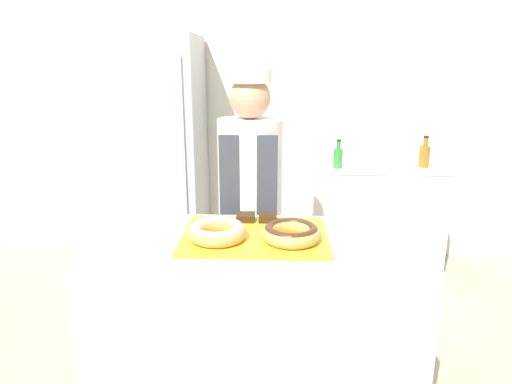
{
  "coord_description": "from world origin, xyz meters",
  "views": [
    {
      "loc": [
        0.09,
        -1.82,
        1.69
      ],
      "look_at": [
        0.0,
        0.1,
        1.14
      ],
      "focal_mm": 32.0,
      "sensor_mm": 36.0,
      "label": 1
    }
  ],
  "objects_px": {
    "donut_chocolate_glaze": "(291,232)",
    "bottle_green": "(338,157)",
    "serving_tray": "(255,236)",
    "chest_freezer": "(373,218)",
    "donut_light_glaze": "(217,231)",
    "brownie_back_right": "(268,218)",
    "beverage_fridge": "(159,158)",
    "brownie_back_left": "(246,217)",
    "baker_person": "(250,213)",
    "bottle_amber": "(424,155)"
  },
  "relations": [
    {
      "from": "donut_chocolate_glaze",
      "to": "brownie_back_right",
      "type": "height_order",
      "value": "donut_chocolate_glaze"
    },
    {
      "from": "brownie_back_left",
      "to": "donut_chocolate_glaze",
      "type": "bearing_deg",
      "value": -49.57
    },
    {
      "from": "donut_light_glaze",
      "to": "bottle_green",
      "type": "bearing_deg",
      "value": 67.14
    },
    {
      "from": "brownie_back_right",
      "to": "donut_chocolate_glaze",
      "type": "bearing_deg",
      "value": -66.98
    },
    {
      "from": "serving_tray",
      "to": "brownie_back_right",
      "type": "xyz_separation_m",
      "value": [
        0.05,
        0.16,
        0.03
      ]
    },
    {
      "from": "bottle_green",
      "to": "bottle_amber",
      "type": "height_order",
      "value": "bottle_amber"
    },
    {
      "from": "bottle_green",
      "to": "chest_freezer",
      "type": "bearing_deg",
      "value": 22.14
    },
    {
      "from": "bottle_green",
      "to": "bottle_amber",
      "type": "xyz_separation_m",
      "value": [
        0.66,
        0.06,
        0.01
      ]
    },
    {
      "from": "beverage_fridge",
      "to": "bottle_amber",
      "type": "relative_size",
      "value": 7.81
    },
    {
      "from": "brownie_back_left",
      "to": "donut_light_glaze",
      "type": "bearing_deg",
      "value": -113.02
    },
    {
      "from": "donut_light_glaze",
      "to": "chest_freezer",
      "type": "xyz_separation_m",
      "value": [
        1.03,
        1.81,
        -0.56
      ]
    },
    {
      "from": "brownie_back_left",
      "to": "beverage_fridge",
      "type": "distance_m",
      "value": 1.76
    },
    {
      "from": "serving_tray",
      "to": "chest_freezer",
      "type": "distance_m",
      "value": 2.01
    },
    {
      "from": "chest_freezer",
      "to": "bottle_green",
      "type": "bearing_deg",
      "value": -157.86
    },
    {
      "from": "donut_light_glaze",
      "to": "chest_freezer",
      "type": "height_order",
      "value": "donut_light_glaze"
    },
    {
      "from": "brownie_back_right",
      "to": "baker_person",
      "type": "distance_m",
      "value": 0.44
    },
    {
      "from": "baker_person",
      "to": "chest_freezer",
      "type": "distance_m",
      "value": 1.55
    },
    {
      "from": "serving_tray",
      "to": "donut_light_glaze",
      "type": "bearing_deg",
      "value": -154.14
    },
    {
      "from": "chest_freezer",
      "to": "bottle_amber",
      "type": "height_order",
      "value": "bottle_amber"
    },
    {
      "from": "serving_tray",
      "to": "baker_person",
      "type": "xyz_separation_m",
      "value": [
        -0.05,
        0.58,
        -0.09
      ]
    },
    {
      "from": "baker_person",
      "to": "bottle_green",
      "type": "xyz_separation_m",
      "value": [
        0.61,
        1.03,
        0.11
      ]
    },
    {
      "from": "serving_tray",
      "to": "chest_freezer",
      "type": "xyz_separation_m",
      "value": [
        0.88,
        1.74,
        -0.51
      ]
    },
    {
      "from": "donut_chocolate_glaze",
      "to": "baker_person",
      "type": "height_order",
      "value": "baker_person"
    },
    {
      "from": "bottle_green",
      "to": "bottle_amber",
      "type": "relative_size",
      "value": 0.9
    },
    {
      "from": "donut_light_glaze",
      "to": "serving_tray",
      "type": "bearing_deg",
      "value": 25.86
    },
    {
      "from": "serving_tray",
      "to": "brownie_back_left",
      "type": "height_order",
      "value": "brownie_back_left"
    },
    {
      "from": "brownie_back_left",
      "to": "brownie_back_right",
      "type": "bearing_deg",
      "value": 0.0
    },
    {
      "from": "chest_freezer",
      "to": "beverage_fridge",
      "type": "bearing_deg",
      "value": -179.78
    },
    {
      "from": "donut_chocolate_glaze",
      "to": "chest_freezer",
      "type": "relative_size",
      "value": 0.24
    },
    {
      "from": "brownie_back_left",
      "to": "chest_freezer",
      "type": "bearing_deg",
      "value": 59.39
    },
    {
      "from": "baker_person",
      "to": "bottle_green",
      "type": "distance_m",
      "value": 1.2
    },
    {
      "from": "serving_tray",
      "to": "donut_light_glaze",
      "type": "height_order",
      "value": "donut_light_glaze"
    },
    {
      "from": "donut_chocolate_glaze",
      "to": "bottle_green",
      "type": "bearing_deg",
      "value": 76.47
    },
    {
      "from": "donut_light_glaze",
      "to": "donut_chocolate_glaze",
      "type": "bearing_deg",
      "value": 0.0
    },
    {
      "from": "donut_light_glaze",
      "to": "donut_chocolate_glaze",
      "type": "distance_m",
      "value": 0.3
    },
    {
      "from": "serving_tray",
      "to": "donut_light_glaze",
      "type": "relative_size",
      "value": 2.52
    },
    {
      "from": "donut_light_glaze",
      "to": "bottle_amber",
      "type": "relative_size",
      "value": 1.01
    },
    {
      "from": "brownie_back_right",
      "to": "beverage_fridge",
      "type": "relative_size",
      "value": 0.04
    },
    {
      "from": "baker_person",
      "to": "beverage_fridge",
      "type": "xyz_separation_m",
      "value": [
        -0.8,
        1.15,
        0.06
      ]
    },
    {
      "from": "donut_chocolate_glaze",
      "to": "brownie_back_right",
      "type": "distance_m",
      "value": 0.26
    },
    {
      "from": "baker_person",
      "to": "donut_light_glaze",
      "type": "bearing_deg",
      "value": -98.57
    },
    {
      "from": "serving_tray",
      "to": "brownie_back_left",
      "type": "xyz_separation_m",
      "value": [
        -0.05,
        0.16,
        0.03
      ]
    },
    {
      "from": "donut_chocolate_glaze",
      "to": "brownie_back_left",
      "type": "relative_size",
      "value": 2.99
    },
    {
      "from": "donut_chocolate_glaze",
      "to": "chest_freezer",
      "type": "height_order",
      "value": "donut_chocolate_glaze"
    },
    {
      "from": "beverage_fridge",
      "to": "bottle_green",
      "type": "bearing_deg",
      "value": -5.06
    },
    {
      "from": "brownie_back_left",
      "to": "beverage_fridge",
      "type": "relative_size",
      "value": 0.04
    },
    {
      "from": "donut_chocolate_glaze",
      "to": "brownie_back_left",
      "type": "height_order",
      "value": "donut_chocolate_glaze"
    },
    {
      "from": "baker_person",
      "to": "serving_tray",
      "type": "bearing_deg",
      "value": -84.68
    },
    {
      "from": "serving_tray",
      "to": "beverage_fridge",
      "type": "height_order",
      "value": "beverage_fridge"
    },
    {
      "from": "chest_freezer",
      "to": "bottle_green",
      "type": "xyz_separation_m",
      "value": [
        -0.32,
        -0.13,
        0.53
      ]
    }
  ]
}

